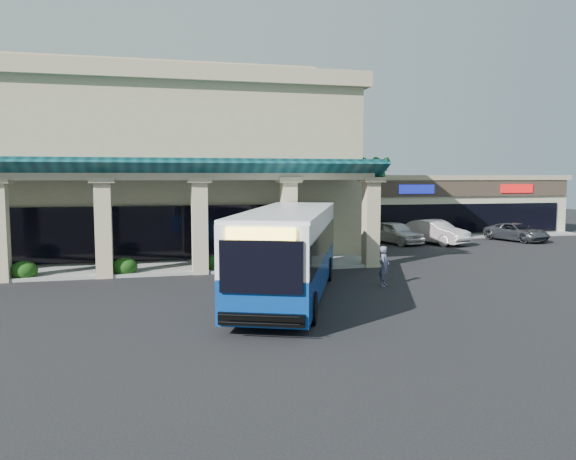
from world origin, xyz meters
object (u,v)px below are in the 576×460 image
object	(u,v)px
car_silver	(395,232)
car_white	(435,232)
car_gray	(517,232)
pedestrian	(384,266)
transit_bus	(289,253)

from	to	relation	value
car_silver	car_white	distance (m)	2.77
car_silver	car_gray	xyz separation A→B (m)	(9.45, -0.73, -0.14)
pedestrian	car_gray	world-z (taller)	pedestrian
car_silver	car_white	world-z (taller)	car_white
pedestrian	car_gray	size ratio (longest dim) A/B	0.37
car_gray	pedestrian	bearing A→B (deg)	-157.10
transit_bus	car_gray	size ratio (longest dim) A/B	2.62
car_silver	car_gray	world-z (taller)	car_silver
transit_bus	car_white	world-z (taller)	transit_bus
pedestrian	car_gray	bearing A→B (deg)	-14.18
transit_bus	car_white	bearing A→B (deg)	67.37
pedestrian	car_white	size ratio (longest dim) A/B	0.34
transit_bus	pedestrian	size ratio (longest dim) A/B	7.11
car_silver	car_gray	bearing A→B (deg)	-21.07
pedestrian	car_gray	xyz separation A→B (m)	(16.59, 13.62, -0.22)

